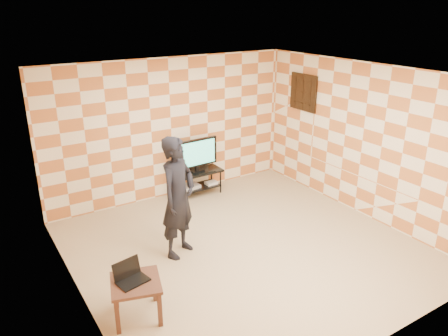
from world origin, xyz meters
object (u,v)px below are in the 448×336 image
at_px(tv_stand, 197,177).
at_px(tv, 197,154).
at_px(person, 178,197).
at_px(side_table, 136,288).

xyz_separation_m(tv_stand, tv, (-0.00, -0.00, 0.50)).
xyz_separation_m(tv, person, (-1.29, -1.77, 0.07)).
distance_m(tv, side_table, 3.71).
relative_size(tv_stand, side_table, 1.37).
bearing_deg(side_table, tv, 49.45).
distance_m(side_table, person, 1.60).
bearing_deg(person, tv_stand, 24.21).
height_order(tv_stand, person, person).
height_order(tv_stand, side_table, same).
relative_size(tv_stand, person, 0.54).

